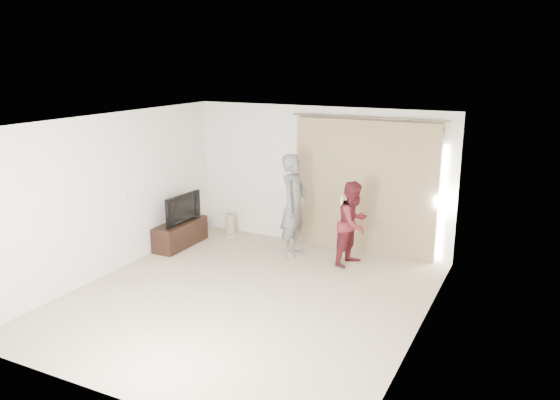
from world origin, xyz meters
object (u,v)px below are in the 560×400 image
(tv, at_px, (179,208))
(person_man, at_px, (294,205))
(tv_console, at_px, (180,234))
(person_woman, at_px, (353,223))

(tv, height_order, person_man, person_man)
(tv_console, distance_m, person_man, 2.27)
(tv, xyz_separation_m, person_woman, (3.21, 0.54, -0.01))
(tv_console, xyz_separation_m, person_woman, (3.21, 0.54, 0.49))
(tv, relative_size, person_man, 0.52)
(person_man, relative_size, person_woman, 1.26)
(tv_console, bearing_deg, tv, 0.00)
(person_man, bearing_deg, person_woman, -0.00)
(person_woman, bearing_deg, person_man, 180.00)
(tv_console, height_order, person_man, person_man)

